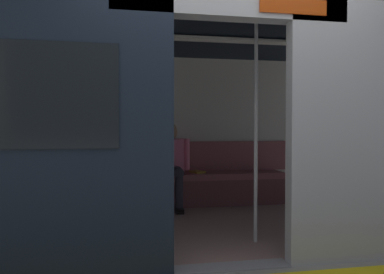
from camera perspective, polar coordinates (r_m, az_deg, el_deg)
ground_plane at (r=3.11m, az=6.23°, el=-19.70°), size 60.00×60.00×0.00m
train_car at (r=4.13m, az=0.50°, el=7.10°), size 6.40×2.85×2.30m
bench_seat at (r=5.24m, az=-1.07°, el=-6.95°), size 2.93×0.44×0.47m
person_seated at (r=5.12m, az=-3.38°, el=-3.46°), size 0.55×0.68×1.20m
handbag at (r=5.20m, az=-8.77°, el=-4.88°), size 0.26×0.15×0.17m
book at (r=5.31m, az=0.86°, el=-5.50°), size 0.22×0.26×0.03m
grab_pole_door at (r=3.33m, az=-3.15°, el=0.73°), size 0.04×0.04×2.16m
grab_pole_far at (r=3.58m, az=10.00°, el=0.76°), size 0.04×0.04×2.16m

